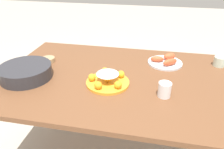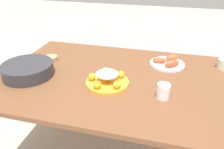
# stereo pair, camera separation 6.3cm
# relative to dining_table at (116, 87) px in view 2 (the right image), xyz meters

# --- Properties ---
(dining_table) EXTENTS (1.48, 1.00, 0.72)m
(dining_table) POSITION_rel_dining_table_xyz_m (0.00, 0.00, 0.00)
(dining_table) COLOR brown
(dining_table) RESTS_ON ground_plane
(cake_plate) EXTENTS (0.26, 0.26, 0.08)m
(cake_plate) POSITION_rel_dining_table_xyz_m (0.03, 0.10, 0.11)
(cake_plate) COLOR gold
(cake_plate) RESTS_ON dining_table
(serving_bowl) EXTENTS (0.32, 0.32, 0.08)m
(serving_bowl) POSITION_rel_dining_table_xyz_m (0.56, 0.12, 0.12)
(serving_bowl) COLOR #2D2D33
(serving_bowl) RESTS_ON dining_table
(sauce_bowl) EXTENTS (0.09, 0.09, 0.03)m
(sauce_bowl) POSITION_rel_dining_table_xyz_m (0.53, -0.12, 0.10)
(sauce_bowl) COLOR tan
(sauce_bowl) RESTS_ON dining_table
(seafood_platter) EXTENTS (0.24, 0.24, 0.07)m
(seafood_platter) POSITION_rel_dining_table_xyz_m (-0.31, -0.26, 0.10)
(seafood_platter) COLOR silver
(seafood_platter) RESTS_ON dining_table
(cup_near) EXTENTS (0.08, 0.08, 0.07)m
(cup_near) POSITION_rel_dining_table_xyz_m (-0.68, -0.30, 0.11)
(cup_near) COLOR beige
(cup_near) RESTS_ON dining_table
(cup_far) EXTENTS (0.07, 0.07, 0.08)m
(cup_far) POSITION_rel_dining_table_xyz_m (-0.30, 0.16, 0.12)
(cup_far) COLOR white
(cup_far) RESTS_ON dining_table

